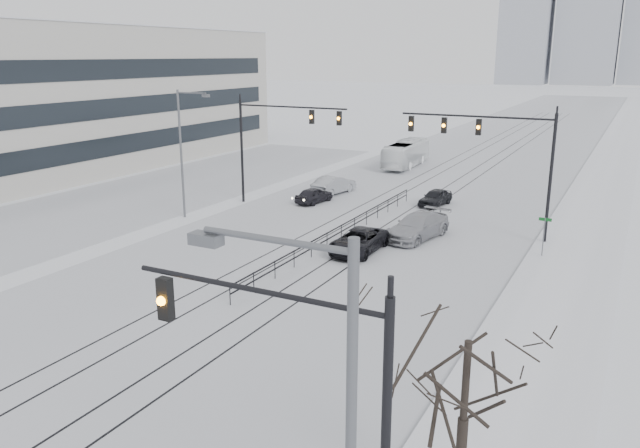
# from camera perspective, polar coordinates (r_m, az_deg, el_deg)

# --- Properties ---
(road) EXTENTS (22.00, 260.00, 0.02)m
(road) POSITION_cam_1_polar(r_m,az_deg,el_deg) (67.03, 13.13, 5.13)
(road) COLOR silver
(road) RESTS_ON ground
(sidewalk_east) EXTENTS (5.00, 260.00, 0.16)m
(sidewalk_east) POSITION_cam_1_polar(r_m,az_deg,el_deg) (65.09, 24.71, 3.90)
(sidewalk_east) COLOR white
(sidewalk_east) RESTS_ON ground
(curb) EXTENTS (0.10, 260.00, 0.12)m
(curb) POSITION_cam_1_polar(r_m,az_deg,el_deg) (65.24, 22.57, 4.13)
(curb) COLOR gray
(curb) RESTS_ON ground
(parking_strip) EXTENTS (14.00, 60.00, 0.03)m
(parking_strip) POSITION_cam_1_polar(r_m,az_deg,el_deg) (54.42, -15.03, 2.73)
(parking_strip) COLOR silver
(parking_strip) RESTS_ON ground
(tram_rails) EXTENTS (5.30, 180.00, 0.01)m
(tram_rails) POSITION_cam_1_polar(r_m,az_deg,el_deg) (48.27, 7.09, 1.60)
(tram_rails) COLOR black
(tram_rails) RESTS_ON ground
(office_building) EXTENTS (20.20, 62.20, 14.11)m
(office_building) POSITION_cam_1_polar(r_m,az_deg,el_deg) (66.90, -27.13, 9.96)
(office_building) COLOR #BAB8B0
(office_building) RESTS_ON ground
(skyline) EXTENTS (96.00, 48.00, 72.00)m
(skyline) POSITION_cam_1_polar(r_m,az_deg,el_deg) (278.59, 26.42, 17.70)
(skyline) COLOR #9EA2AD
(skyline) RESTS_ON ground
(traffic_mast_near) EXTENTS (6.10, 0.37, 7.00)m
(traffic_mast_near) POSITION_cam_1_polar(r_m,az_deg,el_deg) (13.25, -0.64, -15.30)
(traffic_mast_near) COLOR black
(traffic_mast_near) RESTS_ON ground
(traffic_mast_ne) EXTENTS (9.60, 0.37, 8.00)m
(traffic_mast_ne) POSITION_cam_1_polar(r_m,az_deg,el_deg) (40.26, 15.80, 6.75)
(traffic_mast_ne) COLOR black
(traffic_mast_ne) RESTS_ON ground
(traffic_mast_nw) EXTENTS (9.10, 0.37, 8.00)m
(traffic_mast_nw) POSITION_cam_1_polar(r_m,az_deg,el_deg) (47.41, -4.22, 8.25)
(traffic_mast_nw) COLOR black
(traffic_mast_nw) RESTS_ON ground
(street_light_west) EXTENTS (2.73, 0.25, 9.00)m
(street_light_west) POSITION_cam_1_polar(r_m,az_deg,el_deg) (44.75, -12.33, 7.06)
(street_light_west) COLOR #595B60
(street_light_west) RESTS_ON ground
(bare_tree) EXTENTS (4.40, 4.40, 6.10)m
(bare_tree) POSITION_cam_1_polar(r_m,az_deg,el_deg) (15.02, 13.31, -12.13)
(bare_tree) COLOR black
(bare_tree) RESTS_ON ground
(median_fence) EXTENTS (0.06, 24.00, 1.00)m
(median_fence) POSITION_cam_1_polar(r_m,az_deg,el_deg) (39.21, 1.97, -0.72)
(median_fence) COLOR black
(median_fence) RESTS_ON ground
(street_sign) EXTENTS (0.70, 0.06, 2.40)m
(street_sign) POSITION_cam_1_polar(r_m,az_deg,el_deg) (37.60, 19.81, -0.63)
(street_sign) COLOR #595B60
(street_sign) RESTS_ON ground
(sedan_sb_inner) EXTENTS (1.94, 3.81, 1.24)m
(sedan_sb_inner) POSITION_cam_1_polar(r_m,az_deg,el_deg) (49.02, -0.54, 2.64)
(sedan_sb_inner) COLOR black
(sedan_sb_inner) RESTS_ON ground
(sedan_sb_outer) EXTENTS (2.29, 4.75, 1.50)m
(sedan_sb_outer) POSITION_cam_1_polar(r_m,az_deg,el_deg) (52.27, 1.26, 3.58)
(sedan_sb_outer) COLOR #9D9FA4
(sedan_sb_outer) RESTS_ON ground
(sedan_nb_front) EXTENTS (2.28, 4.91, 1.36)m
(sedan_nb_front) POSITION_cam_1_polar(r_m,az_deg,el_deg) (36.74, 3.53, -1.60)
(sedan_nb_front) COLOR black
(sedan_nb_front) RESTS_ON ground
(sedan_nb_right) EXTENTS (3.29, 5.78, 1.58)m
(sedan_nb_right) POSITION_cam_1_polar(r_m,az_deg,el_deg) (39.89, 8.91, -0.23)
(sedan_nb_right) COLOR #A4A5AB
(sedan_nb_right) RESTS_ON ground
(sedan_nb_far) EXTENTS (2.00, 3.88, 1.26)m
(sedan_nb_far) POSITION_cam_1_polar(r_m,az_deg,el_deg) (48.96, 10.50, 2.38)
(sedan_nb_far) COLOR black
(sedan_nb_far) RESTS_ON ground
(box_truck) EXTENTS (2.60, 9.67, 2.67)m
(box_truck) POSITION_cam_1_polar(r_m,az_deg,el_deg) (65.72, 7.87, 6.36)
(box_truck) COLOR white
(box_truck) RESTS_ON ground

